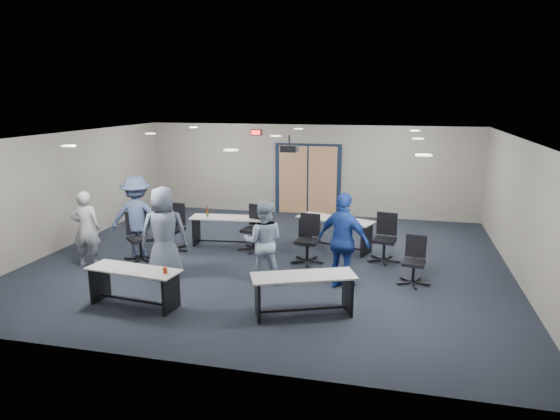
% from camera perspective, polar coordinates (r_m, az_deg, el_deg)
% --- Properties ---
extents(floor, '(10.00, 10.00, 0.00)m').
position_cam_1_polar(floor, '(11.05, -1.08, -5.68)').
color(floor, black).
rests_on(floor, ground).
extents(back_wall, '(10.00, 0.04, 2.70)m').
position_cam_1_polar(back_wall, '(15.03, 3.23, 4.57)').
color(back_wall, gray).
rests_on(back_wall, floor).
extents(front_wall, '(10.00, 0.04, 2.70)m').
position_cam_1_polar(front_wall, '(6.59, -11.09, -6.57)').
color(front_wall, gray).
rests_on(front_wall, floor).
extents(left_wall, '(0.04, 9.00, 2.70)m').
position_cam_1_polar(left_wall, '(12.88, -23.19, 2.15)').
color(left_wall, gray).
rests_on(left_wall, floor).
extents(right_wall, '(0.04, 9.00, 2.70)m').
position_cam_1_polar(right_wall, '(10.63, 25.97, -0.21)').
color(right_wall, gray).
rests_on(right_wall, floor).
extents(ceiling, '(10.00, 9.00, 0.04)m').
position_cam_1_polar(ceiling, '(10.51, -1.14, 8.41)').
color(ceiling, silver).
rests_on(ceiling, back_wall).
extents(double_door, '(2.00, 0.07, 2.20)m').
position_cam_1_polar(double_door, '(15.04, 3.19, 3.42)').
color(double_door, black).
rests_on(double_door, back_wall).
extents(exit_sign, '(0.32, 0.07, 0.18)m').
position_cam_1_polar(exit_sign, '(15.22, -2.76, 8.85)').
color(exit_sign, black).
rests_on(exit_sign, back_wall).
extents(ceiling_projector, '(0.35, 0.32, 0.37)m').
position_cam_1_polar(ceiling_projector, '(10.95, 1.06, 7.04)').
color(ceiling_projector, black).
rests_on(ceiling_projector, ceiling).
extents(ceiling_can_lights, '(6.24, 5.74, 0.02)m').
position_cam_1_polar(ceiling_can_lights, '(10.75, -0.80, 8.36)').
color(ceiling_can_lights, white).
rests_on(ceiling_can_lights, ceiling).
extents(table_front_left, '(1.68, 0.72, 0.77)m').
position_cam_1_polar(table_front_left, '(8.94, -16.31, -7.72)').
color(table_front_left, beige).
rests_on(table_front_left, floor).
extents(table_front_right, '(1.78, 1.16, 0.69)m').
position_cam_1_polar(table_front_right, '(8.23, 2.68, -8.87)').
color(table_front_right, beige).
rests_on(table_front_right, floor).
extents(table_back_left, '(1.77, 0.75, 0.96)m').
position_cam_1_polar(table_back_left, '(12.04, -6.12, -1.80)').
color(table_back_left, beige).
rests_on(table_back_left, floor).
extents(table_back_right, '(1.91, 1.19, 0.73)m').
position_cam_1_polar(table_back_right, '(11.74, 6.31, -2.09)').
color(table_back_right, beige).
rests_on(table_back_right, floor).
extents(chair_back_a, '(0.77, 0.77, 1.09)m').
position_cam_1_polar(chair_back_a, '(11.79, -12.31, -2.01)').
color(chair_back_a, black).
rests_on(chair_back_a, floor).
extents(chair_back_b, '(0.79, 0.79, 1.05)m').
position_cam_1_polar(chair_back_b, '(11.58, -3.09, -2.11)').
color(chair_back_b, black).
rests_on(chair_back_b, floor).
extents(chair_back_c, '(0.72, 0.72, 1.05)m').
position_cam_1_polar(chair_back_c, '(10.71, 3.13, -3.37)').
color(chair_back_c, black).
rests_on(chair_back_c, floor).
extents(chair_back_d, '(0.75, 0.75, 1.05)m').
position_cam_1_polar(chair_back_d, '(11.00, 11.85, -3.19)').
color(chair_back_d, black).
rests_on(chair_back_d, floor).
extents(chair_loose_left, '(0.95, 0.95, 1.07)m').
position_cam_1_polar(chair_loose_left, '(11.26, -15.71, -2.97)').
color(chair_loose_left, black).
rests_on(chair_loose_left, floor).
extents(chair_loose_right, '(0.66, 0.66, 0.93)m').
position_cam_1_polar(chair_loose_right, '(9.84, 15.06, -5.65)').
color(chair_loose_right, black).
rests_on(chair_loose_right, floor).
extents(person_gray, '(0.67, 0.53, 1.62)m').
position_cam_1_polar(person_gray, '(11.20, -21.29, -2.01)').
color(person_gray, '#9A9FA8').
rests_on(person_gray, floor).
extents(person_plaid, '(1.05, 0.89, 1.83)m').
position_cam_1_polar(person_plaid, '(10.01, -13.13, -2.54)').
color(person_plaid, slate).
rests_on(person_plaid, floor).
extents(person_lightblue, '(0.87, 0.72, 1.61)m').
position_cam_1_polar(person_lightblue, '(9.53, -1.90, -3.67)').
color(person_lightblue, '#97AFC9').
rests_on(person_lightblue, floor).
extents(person_navy, '(1.15, 0.83, 1.82)m').
position_cam_1_polar(person_navy, '(9.27, 7.28, -3.57)').
color(person_navy, navy).
rests_on(person_navy, floor).
extents(person_back, '(1.33, 1.00, 1.83)m').
position_cam_1_polar(person_back, '(11.45, -16.00, -0.77)').
color(person_back, '#425177').
rests_on(person_back, floor).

